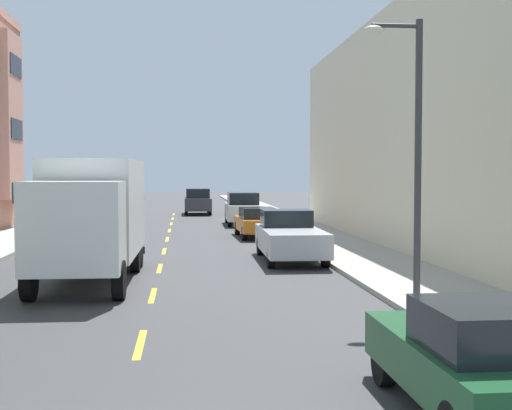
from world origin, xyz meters
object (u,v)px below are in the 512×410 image
Objects in this scene: moving_charcoal_sedan at (198,201)px; parked_hatchback_forest at (478,359)px; delivery_box_truck at (93,212)px; parked_sedan_orange at (257,222)px; parked_pickup_silver at (290,237)px; parked_suv_champagne at (106,205)px; parked_sedan_burgundy at (123,202)px; parked_suv_white at (243,208)px; street_lamp at (411,137)px; parked_sedan_navy at (77,223)px.

parked_hatchback_forest is at bearing -86.64° from moving_charcoal_sedan.
parked_sedan_orange is at bearing 64.58° from delivery_box_truck.
parked_pickup_silver is 15.93m from parked_hatchback_forest.
parked_sedan_burgundy is at bearing 89.99° from parked_suv_champagne.
parked_suv_white is 11.48m from moving_charcoal_sedan.
delivery_box_truck is 1.66× the size of parked_suv_white.
delivery_box_truck is 1.65× the size of parked_suv_champagne.
parked_sedan_orange is 24.84m from parked_hatchback_forest.
street_lamp is 32.24m from parked_suv_champagne.
parked_sedan_navy is at bearing 133.32° from parked_pickup_silver.
parked_hatchback_forest is at bearing -90.28° from parked_pickup_silver.
delivery_box_truck is 13.34m from parked_sedan_navy.
parked_sedan_orange is (6.06, 12.74, -1.20)m from delivery_box_truck.
parked_sedan_orange is at bearing -2.16° from parked_sedan_navy.
parked_hatchback_forest reaches higher than parked_sedan_orange.
parked_suv_white is at bearing -77.67° from moving_charcoal_sedan.
parked_suv_white is (8.50, -16.90, 0.24)m from parked_sedan_burgundy.
delivery_box_truck is at bearing -115.42° from parked_sedan_orange.
moving_charcoal_sedan is (6.05, 6.47, 0.00)m from parked_suv_champagne.
delivery_box_truck reaches higher than parked_sedan_orange.
parked_sedan_navy is 19.96m from moving_charcoal_sedan.
street_lamp is at bearing -76.55° from parked_sedan_burgundy.
moving_charcoal_sedan is at bearing 46.93° from parked_suv_champagne.
parked_suv_champagne is 8.86m from moving_charcoal_sedan.
moving_charcoal_sedan is at bearing 83.60° from delivery_box_truck.
parked_sedan_orange is at bearing -56.54° from parked_suv_champagne.
parked_sedan_orange is at bearing -89.93° from parked_suv_white.
parked_hatchback_forest is at bearing -62.90° from delivery_box_truck.
parked_suv_champagne is 1.07× the size of parked_sedan_orange.
street_lamp is 1.42× the size of parked_sedan_burgundy.
delivery_box_truck is 37.87m from parked_sedan_burgundy.
parked_pickup_silver reaches higher than parked_sedan_navy.
parked_suv_champagne reaches higher than parked_sedan_orange.
parked_sedan_navy is 24.71m from parked_sedan_burgundy.
parked_pickup_silver is 28.39m from moving_charcoal_sedan.
parked_sedan_burgundy is 35.05m from parked_pickup_silver.
moving_charcoal_sedan is (-2.60, 44.19, 0.23)m from parked_hatchback_forest.
parked_sedan_orange is 0.94× the size of parked_suv_white.
delivery_box_truck reaches higher than parked_suv_white.
delivery_box_truck reaches higher than parked_sedan_burgundy.
street_lamp reaches higher than parked_sedan_navy.
street_lamp is at bearing 78.00° from parked_hatchback_forest.
parked_suv_white is (8.49, 7.81, 0.24)m from parked_sedan_navy.
parked_sedan_burgundy is 0.85× the size of parked_pickup_silver.
parked_sedan_orange is (8.50, -0.32, 0.00)m from parked_sedan_navy.
parked_sedan_navy is 8.50m from parked_sedan_orange.
parked_sedan_burgundy is at bearing 90.03° from parked_sedan_navy.
street_lamp is at bearing -83.60° from moving_charcoal_sedan.
street_lamp is 1.59× the size of parked_hatchback_forest.
parked_pickup_silver is at bearing -75.59° from parked_sedan_burgundy.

